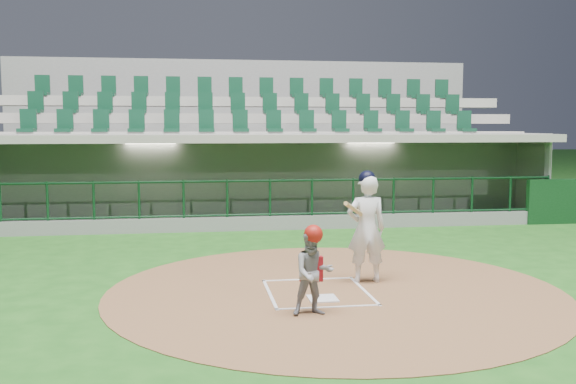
% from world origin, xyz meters
% --- Properties ---
extents(ground, '(120.00, 120.00, 0.00)m').
position_xyz_m(ground, '(0.00, 0.00, 0.00)').
color(ground, '#1A4F16').
rests_on(ground, ground).
extents(dirt_circle, '(7.20, 7.20, 0.01)m').
position_xyz_m(dirt_circle, '(0.30, -0.20, 0.01)').
color(dirt_circle, brown).
rests_on(dirt_circle, ground).
extents(home_plate, '(0.43, 0.43, 0.02)m').
position_xyz_m(home_plate, '(0.00, -0.70, 0.02)').
color(home_plate, silver).
rests_on(home_plate, dirt_circle).
extents(batter_box_chalk, '(1.55, 1.80, 0.01)m').
position_xyz_m(batter_box_chalk, '(0.00, -0.30, 0.02)').
color(batter_box_chalk, silver).
rests_on(batter_box_chalk, ground).
extents(dugout_structure, '(16.40, 3.70, 3.00)m').
position_xyz_m(dugout_structure, '(0.08, 7.84, 0.95)').
color(dugout_structure, slate).
rests_on(dugout_structure, ground).
extents(seating_deck, '(17.00, 6.72, 5.15)m').
position_xyz_m(seating_deck, '(0.00, 10.91, 1.42)').
color(seating_deck, gray).
rests_on(seating_deck, ground).
extents(batter, '(0.87, 0.87, 1.86)m').
position_xyz_m(batter, '(0.93, 0.26, 0.94)').
color(batter, white).
rests_on(batter, dirt_circle).
extents(catcher, '(0.59, 0.47, 1.25)m').
position_xyz_m(catcher, '(-0.29, -1.46, 0.63)').
color(catcher, gray).
rests_on(catcher, dirt_circle).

